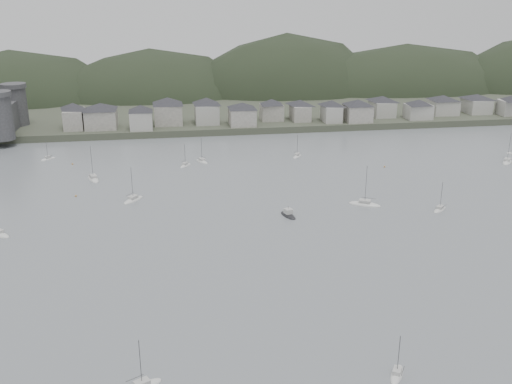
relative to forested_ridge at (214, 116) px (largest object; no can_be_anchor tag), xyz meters
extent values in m
plane|color=slate|center=(-4.83, -269.40, 11.28)|extent=(900.00, 900.00, 0.00)
cube|color=#383D2D|center=(-4.83, 25.60, 12.78)|extent=(900.00, 250.00, 3.00)
ellipsoid|color=black|center=(-115.70, 2.54, 1.14)|extent=(138.98, 92.48, 81.13)
ellipsoid|color=black|center=(-37.13, 3.46, 1.32)|extent=(132.08, 90.41, 79.74)
ellipsoid|color=black|center=(45.82, 3.53, -1.39)|extent=(133.88, 88.37, 101.41)
ellipsoid|color=black|center=(121.12, -1.49, 0.97)|extent=(165.81, 81.78, 82.55)
cylinder|color=#353538|center=(-96.83, -103.40, 23.28)|extent=(10.00, 10.00, 18.00)
cylinder|color=#353538|center=(-96.83, -75.40, 22.78)|extent=(10.00, 10.00, 17.00)
cube|color=#353538|center=(-96.83, -89.40, 20.28)|extent=(3.50, 30.00, 12.00)
cube|color=gray|center=(-69.83, -87.44, 18.58)|extent=(8.34, 12.91, 8.59)
pyramid|color=#25252A|center=(-69.83, -87.44, 24.37)|extent=(15.78, 15.78, 3.01)
cube|color=gray|center=(-58.15, -88.08, 18.46)|extent=(13.68, 13.35, 8.36)
pyramid|color=#25252A|center=(-58.15, -88.08, 24.11)|extent=(20.07, 20.07, 2.93)
cube|color=#A5A39B|center=(-40.41, -93.38, 18.32)|extent=(9.78, 10.20, 8.08)
pyramid|color=#25252A|center=(-40.41, -93.38, 23.78)|extent=(14.83, 14.83, 2.83)
cube|color=gray|center=(-28.35, -83.75, 18.83)|extent=(12.59, 13.33, 9.09)
pyramid|color=#25252A|center=(-28.35, -83.75, 24.97)|extent=(19.24, 19.24, 3.18)
cube|color=#A5A39B|center=(-10.58, -85.30, 18.72)|extent=(10.74, 12.17, 8.87)
pyramid|color=#25252A|center=(-10.58, -85.30, 24.70)|extent=(17.01, 17.01, 3.10)
cube|color=gray|center=(5.09, -91.87, 18.13)|extent=(11.63, 12.09, 7.69)
pyramid|color=#25252A|center=(5.09, -91.87, 23.32)|extent=(17.61, 17.61, 2.69)
cube|color=gray|center=(20.42, -83.21, 18.00)|extent=(10.37, 9.35, 7.44)
pyramid|color=#25252A|center=(20.42, -83.21, 23.03)|extent=(14.65, 14.65, 2.60)
cube|color=gray|center=(33.79, -85.61, 17.90)|extent=(8.24, 12.20, 7.22)
pyramid|color=#25252A|center=(33.79, -85.61, 22.77)|extent=(15.17, 15.17, 2.53)
cube|color=#A5A39B|center=(47.66, -90.85, 18.02)|extent=(8.06, 10.91, 7.46)
pyramid|color=#25252A|center=(47.66, -90.85, 23.05)|extent=(14.08, 14.08, 2.61)
cube|color=gray|center=(59.98, -92.34, 18.12)|extent=(11.73, 11.78, 7.66)
pyramid|color=#25252A|center=(59.98, -92.34, 23.29)|extent=(17.46, 17.46, 2.68)
cube|color=#A5A39B|center=(75.80, -82.49, 17.95)|extent=(10.19, 13.02, 7.33)
pyramid|color=#25252A|center=(75.80, -82.49, 22.90)|extent=(17.23, 17.23, 2.57)
cube|color=#A5A39B|center=(90.71, -91.34, 17.72)|extent=(11.70, 9.81, 6.88)
pyramid|color=#25252A|center=(90.71, -91.34, 22.36)|extent=(15.97, 15.97, 2.41)
cube|color=#A5A39B|center=(107.57, -82.49, 17.78)|extent=(12.83, 12.48, 7.00)
pyramid|color=#25252A|center=(107.57, -82.49, 22.51)|extent=(18.79, 18.79, 2.45)
cube|color=#A5A39B|center=(125.90, -81.98, 17.77)|extent=(11.07, 13.50, 6.97)
pyramid|color=#25252A|center=(125.90, -81.98, 22.47)|extent=(18.25, 18.25, 2.44)
cube|color=#B4B3AF|center=(-35.84, -270.80, 12.34)|extent=(2.92, 2.55, 0.70)
cylinder|color=#3F3F42|center=(-35.84, -270.80, 15.91)|extent=(0.12, 0.12, 8.86)
cylinder|color=#3F3F42|center=(-36.96, -270.19, 12.89)|extent=(2.85, 1.61, 0.10)
ellipsoid|color=silver|center=(6.51, -274.20, 11.33)|extent=(4.85, 6.08, 1.20)
cube|color=#B4B3AF|center=(6.51, -274.20, 12.23)|extent=(2.24, 2.48, 0.70)
cylinder|color=#3F3F42|center=(6.51, -274.20, 15.23)|extent=(0.12, 0.12, 7.49)
cylinder|color=#3F3F42|center=(7.09, -275.11, 12.78)|extent=(1.54, 2.33, 0.10)
ellipsoid|color=silver|center=(-75.24, -126.80, 11.33)|extent=(5.98, 5.57, 1.24)
cube|color=#B4B3AF|center=(-75.24, -126.80, 12.25)|extent=(2.53, 2.45, 0.70)
cylinder|color=#3F3F42|center=(-75.24, -126.80, 15.36)|extent=(0.12, 0.12, 7.75)
cylinder|color=#3F3F42|center=(-74.40, -127.54, 12.80)|extent=(2.17, 1.91, 0.10)
ellipsoid|color=silver|center=(-55.35, -155.51, 11.33)|extent=(5.80, 9.78, 1.86)
cube|color=#B4B3AF|center=(-55.35, -155.51, 12.57)|extent=(2.98, 3.74, 0.70)
cylinder|color=#3F3F42|center=(-55.35, -155.51, 17.31)|extent=(0.12, 0.12, 11.65)
cylinder|color=#3F3F42|center=(-55.89, -157.10, 13.12)|extent=(1.43, 4.01, 0.10)
ellipsoid|color=silver|center=(97.11, -158.62, 11.33)|extent=(8.03, 8.69, 1.80)
cube|color=#B4B3AF|center=(97.11, -158.62, 12.53)|extent=(3.55, 3.67, 0.70)
cylinder|color=#3F3F42|center=(97.11, -158.62, 17.10)|extent=(0.12, 0.12, 11.22)
cylinder|color=#3F3F42|center=(96.06, -157.39, 13.08)|extent=(2.71, 3.13, 0.10)
ellipsoid|color=silver|center=(-40.93, -179.29, 11.33)|extent=(7.30, 8.29, 1.68)
cube|color=#B4B3AF|center=(-40.93, -179.29, 12.48)|extent=(3.27, 3.46, 0.70)
cylinder|color=#3F3F42|center=(-40.93, -179.29, 16.74)|extent=(0.12, 0.12, 10.52)
cylinder|color=#3F3F42|center=(-41.86, -178.09, 13.03)|extent=(2.41, 3.05, 0.10)
ellipsoid|color=silver|center=(28.52, -194.43, 11.33)|extent=(10.05, 7.52, 1.95)
cube|color=#B4B3AF|center=(28.52, -194.43, 12.61)|extent=(4.03, 3.55, 0.70)
cylinder|color=#3F3F42|center=(28.52, -194.43, 17.59)|extent=(0.12, 0.12, 12.21)
cylinder|color=#3F3F42|center=(30.06, -193.56, 13.16)|extent=(3.88, 2.24, 0.10)
ellipsoid|color=silver|center=(-16.90, -139.69, 11.33)|extent=(5.36, 7.57, 1.46)
cube|color=#B4B3AF|center=(-16.90, -139.69, 12.36)|extent=(2.58, 3.00, 0.70)
cylinder|color=#3F3F42|center=(-16.90, -139.69, 16.05)|extent=(0.12, 0.12, 9.12)
cylinder|color=#3F3F42|center=(-16.31, -138.52, 12.91)|extent=(1.56, 2.98, 0.10)
ellipsoid|color=silver|center=(20.50, -138.02, 11.33)|extent=(5.49, 6.90, 1.36)
cube|color=#B4B3AF|center=(20.50, -138.02, 12.31)|extent=(2.54, 2.81, 0.70)
cylinder|color=#3F3F42|center=(20.50, -138.02, 15.73)|extent=(0.12, 0.12, 8.49)
cylinder|color=#3F3F42|center=(19.84, -136.99, 12.86)|extent=(1.73, 2.63, 0.10)
ellipsoid|color=silver|center=(-23.35, -144.07, 11.33)|extent=(5.26, 6.46, 1.28)
cube|color=#B4B3AF|center=(-23.35, -144.07, 12.28)|extent=(2.42, 2.65, 0.70)
cylinder|color=#3F3F42|center=(-23.35, -144.07, 15.49)|extent=(0.12, 0.12, 8.00)
cylinder|color=#3F3F42|center=(-23.99, -143.11, 12.83)|extent=(1.68, 2.45, 0.10)
ellipsoid|color=silver|center=(49.06, -202.04, 11.33)|extent=(6.64, 6.09, 1.37)
cube|color=#B4B3AF|center=(49.06, -202.04, 12.32)|extent=(2.80, 2.70, 0.70)
cylinder|color=#3F3F42|center=(49.06, -202.04, 15.76)|extent=(0.12, 0.12, 8.56)
cylinder|color=#3F3F42|center=(50.00, -202.84, 12.87)|extent=(2.42, 2.06, 0.10)
ellipsoid|color=black|center=(3.73, -199.61, 11.33)|extent=(4.71, 7.64, 1.58)
cube|color=#B4B3AF|center=(3.73, -199.61, 12.78)|extent=(2.59, 2.68, 1.40)
cylinder|color=#3F3F42|center=(3.73, -199.61, 13.68)|extent=(0.10, 0.10, 1.20)
sphere|color=#B67F3C|center=(49.09, -157.14, 11.43)|extent=(0.70, 0.70, 0.70)
sphere|color=#B67F3C|center=(-64.99, -135.47, 11.43)|extent=(0.70, 0.70, 0.70)
sphere|color=#B67F3C|center=(-59.00, -172.54, 11.43)|extent=(0.70, 0.70, 0.70)
camera|label=1|loc=(-29.88, -351.45, 72.52)|focal=40.64mm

